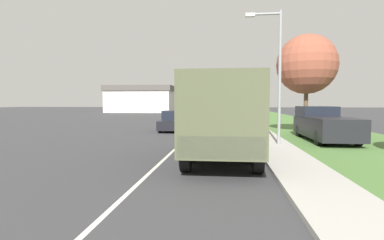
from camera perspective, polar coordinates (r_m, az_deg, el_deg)
The scene contains 11 objects.
ground_plane at distance 37.96m, azimuth 2.95°, elevation 0.22°, with size 180.00×180.00×0.00m, color #38383A.
lane_centre_stripe at distance 37.96m, azimuth 2.95°, elevation 0.23°, with size 0.12×120.00×0.00m.
sidewalk_right at distance 37.96m, azimuth 9.75°, elevation 0.27°, with size 1.80×120.00×0.12m.
grass_strip_right at distance 38.48m, azimuth 16.30°, elevation 0.15°, with size 7.00×120.00×0.02m.
military_truck at distance 10.94m, azimuth 5.79°, elevation 1.06°, with size 2.43×6.74×2.97m.
car_nearest_ahead at distance 21.96m, azimuth -3.44°, elevation -0.34°, with size 1.73×4.04×1.48m.
car_second_ahead at distance 37.38m, azimuth -0.23°, elevation 1.27°, with size 1.74×3.94×1.58m.
pickup_truck at distance 17.91m, azimuth 23.79°, elevation -0.74°, with size 2.05×5.76×1.84m.
lamp_post at distance 14.69m, azimuth 15.52°, elevation 10.23°, with size 1.69×0.24×6.22m.
tree_mid_right at distance 21.53m, azimuth 21.01°, elevation 9.85°, with size 3.93×3.93×6.56m.
building_distant at distance 65.15m, azimuth -9.32°, elevation 3.96°, with size 13.92×11.31×5.49m.
Camera 1 is at (2.22, 2.16, 2.10)m, focal length 28.00 mm.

